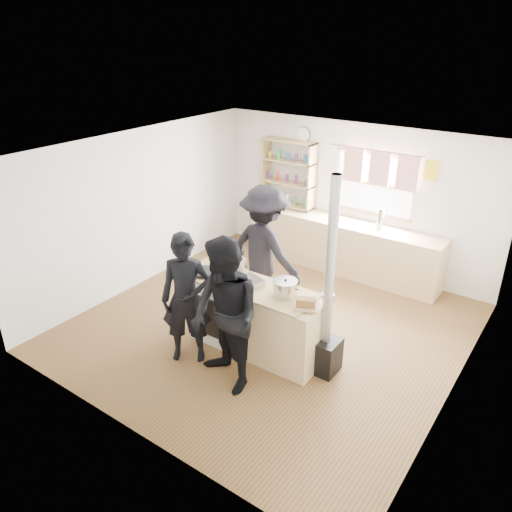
{
  "coord_description": "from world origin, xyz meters",
  "views": [
    {
      "loc": [
        3.31,
        -5.02,
        3.9
      ],
      "look_at": [
        -0.17,
        -0.1,
        1.1
      ],
      "focal_mm": 35.0,
      "sensor_mm": 36.0,
      "label": 1
    }
  ],
  "objects_px": {
    "bread_board": "(306,304)",
    "flue_heater": "(326,325)",
    "person_near_left": "(186,299)",
    "stockpot_stove": "(238,266)",
    "cooking_island": "(256,319)",
    "stockpot_counter": "(285,288)",
    "person_near_right": "(225,317)",
    "thermos": "(380,220)",
    "roast_tray": "(250,281)",
    "person_far": "(265,250)",
    "skillet_greens": "(205,272)"
  },
  "relations": [
    {
      "from": "cooking_island",
      "to": "person_far",
      "type": "relative_size",
      "value": 1.03
    },
    {
      "from": "thermos",
      "to": "person_near_left",
      "type": "xyz_separation_m",
      "value": [
        -1.07,
        -3.4,
        -0.21
      ]
    },
    {
      "from": "thermos",
      "to": "flue_heater",
      "type": "height_order",
      "value": "flue_heater"
    },
    {
      "from": "bread_board",
      "to": "person_far",
      "type": "bearing_deg",
      "value": 141.27
    },
    {
      "from": "stockpot_stove",
      "to": "cooking_island",
      "type": "bearing_deg",
      "value": -25.45
    },
    {
      "from": "bread_board",
      "to": "flue_heater",
      "type": "xyz_separation_m",
      "value": [
        0.18,
        0.2,
        -0.32
      ]
    },
    {
      "from": "person_near_left",
      "to": "person_near_right",
      "type": "height_order",
      "value": "person_near_right"
    },
    {
      "from": "thermos",
      "to": "cooking_island",
      "type": "xyz_separation_m",
      "value": [
        -0.47,
        -2.77,
        -0.6
      ]
    },
    {
      "from": "bread_board",
      "to": "person_near_right",
      "type": "height_order",
      "value": "person_near_right"
    },
    {
      "from": "thermos",
      "to": "stockpot_counter",
      "type": "xyz_separation_m",
      "value": [
        -0.06,
        -2.73,
        -0.04
      ]
    },
    {
      "from": "bread_board",
      "to": "stockpot_counter",
      "type": "bearing_deg",
      "value": 161.93
    },
    {
      "from": "stockpot_stove",
      "to": "person_far",
      "type": "distance_m",
      "value": 0.74
    },
    {
      "from": "stockpot_stove",
      "to": "stockpot_counter",
      "type": "bearing_deg",
      "value": -11.38
    },
    {
      "from": "roast_tray",
      "to": "stockpot_stove",
      "type": "distance_m",
      "value": 0.38
    },
    {
      "from": "thermos",
      "to": "cooking_island",
      "type": "bearing_deg",
      "value": -99.67
    },
    {
      "from": "flue_heater",
      "to": "person_near_left",
      "type": "relative_size",
      "value": 1.47
    },
    {
      "from": "cooking_island",
      "to": "person_near_left",
      "type": "distance_m",
      "value": 0.95
    },
    {
      "from": "skillet_greens",
      "to": "flue_heater",
      "type": "xyz_separation_m",
      "value": [
        1.7,
        0.22,
        -0.3
      ]
    },
    {
      "from": "stockpot_counter",
      "to": "bread_board",
      "type": "distance_m",
      "value": 0.37
    },
    {
      "from": "skillet_greens",
      "to": "person_near_right",
      "type": "distance_m",
      "value": 1.11
    },
    {
      "from": "roast_tray",
      "to": "person_far",
      "type": "xyz_separation_m",
      "value": [
        -0.4,
        0.92,
        -0.01
      ]
    },
    {
      "from": "stockpot_stove",
      "to": "person_near_right",
      "type": "distance_m",
      "value": 1.13
    },
    {
      "from": "skillet_greens",
      "to": "person_near_left",
      "type": "xyz_separation_m",
      "value": [
        0.16,
        -0.54,
        -0.11
      ]
    },
    {
      "from": "roast_tray",
      "to": "person_near_right",
      "type": "xyz_separation_m",
      "value": [
        0.23,
        -0.79,
        -0.04
      ]
    },
    {
      "from": "cooking_island",
      "to": "bread_board",
      "type": "distance_m",
      "value": 0.92
    },
    {
      "from": "skillet_greens",
      "to": "cooking_island",
      "type": "bearing_deg",
      "value": 7.26
    },
    {
      "from": "person_far",
      "to": "skillet_greens",
      "type": "bearing_deg",
      "value": 85.64
    },
    {
      "from": "stockpot_stove",
      "to": "stockpot_counter",
      "type": "height_order",
      "value": "stockpot_counter"
    },
    {
      "from": "person_near_left",
      "to": "person_far",
      "type": "distance_m",
      "value": 1.58
    },
    {
      "from": "bread_board",
      "to": "stockpot_stove",
      "type": "bearing_deg",
      "value": 166.61
    },
    {
      "from": "thermos",
      "to": "stockpot_stove",
      "type": "bearing_deg",
      "value": -109.4
    },
    {
      "from": "stockpot_counter",
      "to": "person_near_right",
      "type": "xyz_separation_m",
      "value": [
        -0.28,
        -0.81,
        -0.1
      ]
    },
    {
      "from": "thermos",
      "to": "stockpot_stove",
      "type": "distance_m",
      "value": 2.72
    },
    {
      "from": "person_far",
      "to": "roast_tray",
      "type": "bearing_deg",
      "value": 122.67
    },
    {
      "from": "stockpot_stove",
      "to": "person_near_right",
      "type": "bearing_deg",
      "value": -60.15
    },
    {
      "from": "person_near_right",
      "to": "stockpot_counter",
      "type": "bearing_deg",
      "value": 91.9
    },
    {
      "from": "skillet_greens",
      "to": "person_near_right",
      "type": "relative_size",
      "value": 0.25
    },
    {
      "from": "flue_heater",
      "to": "person_near_right",
      "type": "xyz_separation_m",
      "value": [
        -0.81,
        -0.89,
        0.27
      ]
    },
    {
      "from": "cooking_island",
      "to": "person_near_right",
      "type": "xyz_separation_m",
      "value": [
        0.13,
        -0.77,
        0.47
      ]
    },
    {
      "from": "thermos",
      "to": "flue_heater",
      "type": "distance_m",
      "value": 2.72
    },
    {
      "from": "skillet_greens",
      "to": "stockpot_stove",
      "type": "distance_m",
      "value": 0.44
    },
    {
      "from": "bread_board",
      "to": "flue_heater",
      "type": "distance_m",
      "value": 0.42
    },
    {
      "from": "person_near_right",
      "to": "person_far",
      "type": "distance_m",
      "value": 1.83
    },
    {
      "from": "person_near_right",
      "to": "person_far",
      "type": "relative_size",
      "value": 0.97
    },
    {
      "from": "roast_tray",
      "to": "stockpot_stove",
      "type": "height_order",
      "value": "stockpot_stove"
    },
    {
      "from": "person_near_left",
      "to": "roast_tray",
      "type": "bearing_deg",
      "value": 19.39
    },
    {
      "from": "roast_tray",
      "to": "stockpot_counter",
      "type": "bearing_deg",
      "value": 2.36
    },
    {
      "from": "thermos",
      "to": "stockpot_stove",
      "type": "xyz_separation_m",
      "value": [
        -0.9,
        -2.56,
        -0.05
      ]
    },
    {
      "from": "stockpot_stove",
      "to": "stockpot_counter",
      "type": "relative_size",
      "value": 0.8
    },
    {
      "from": "roast_tray",
      "to": "stockpot_counter",
      "type": "xyz_separation_m",
      "value": [
        0.51,
        0.02,
        0.06
      ]
    }
  ]
}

